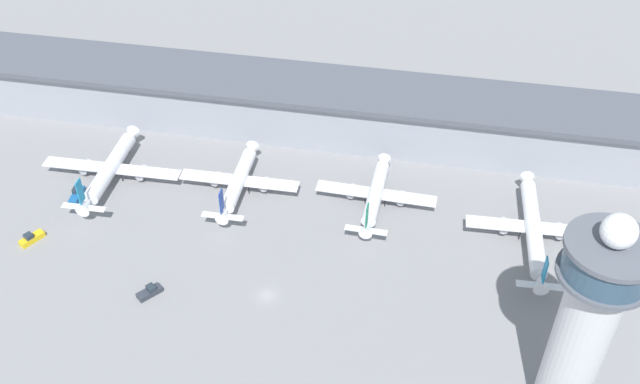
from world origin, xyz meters
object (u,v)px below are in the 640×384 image
(service_truck_catering, at_px, (31,238))
(service_truck_fuel, at_px, (150,292))
(airplane_gate_alpha, at_px, (110,168))
(service_truck_baggage, at_px, (77,195))
(airplane_gate_charlie, at_px, (376,194))
(airplane_gate_bravo, at_px, (238,181))
(airplane_gate_delta, at_px, (533,228))
(control_tower, at_px, (586,320))

(service_truck_catering, relative_size, service_truck_fuel, 1.10)
(airplane_gate_alpha, relative_size, service_truck_baggage, 5.51)
(airplane_gate_charlie, distance_m, service_truck_baggage, 82.31)
(airplane_gate_bravo, xyz_separation_m, service_truck_catering, (-47.07, -29.30, -3.25))
(service_truck_fuel, xyz_separation_m, service_truck_baggage, (-33.05, 30.02, 0.15))
(airplane_gate_bravo, bearing_deg, airplane_gate_alpha, -177.40)
(service_truck_catering, bearing_deg, airplane_gate_charlie, 20.21)
(airplane_gate_delta, bearing_deg, airplane_gate_alpha, 178.54)
(service_truck_fuel, bearing_deg, control_tower, -7.89)
(airplane_gate_delta, height_order, service_truck_baggage, airplane_gate_delta)
(control_tower, bearing_deg, airplane_gate_charlie, 128.84)
(airplane_gate_alpha, bearing_deg, airplane_gate_charlie, 2.79)
(service_truck_catering, xyz_separation_m, service_truck_baggage, (3.68, 18.49, 0.06))
(airplane_gate_delta, xyz_separation_m, service_truck_fuel, (-89.42, -36.20, -3.70))
(service_truck_catering, relative_size, service_truck_baggage, 0.93)
(airplane_gate_delta, distance_m, service_truck_baggage, 122.68)
(airplane_gate_bravo, xyz_separation_m, service_truck_fuel, (-10.34, -40.84, -3.34))
(control_tower, relative_size, airplane_gate_alpha, 1.29)
(airplane_gate_charlie, xyz_separation_m, airplane_gate_delta, (41.21, -6.60, 0.65))
(airplane_gate_bravo, height_order, service_truck_catering, airplane_gate_bravo)
(airplane_gate_alpha, relative_size, service_truck_catering, 5.94)
(service_truck_catering, bearing_deg, airplane_gate_bravo, 31.90)
(airplane_gate_delta, xyz_separation_m, service_truck_catering, (-126.15, -24.66, -3.61))
(service_truck_baggage, bearing_deg, airplane_gate_alpha, 55.00)
(airplane_gate_alpha, xyz_separation_m, service_truck_fuel, (26.66, -39.15, -3.37))
(control_tower, bearing_deg, airplane_gate_delta, 94.24)
(service_truck_fuel, bearing_deg, airplane_gate_alpha, 124.25)
(airplane_gate_alpha, xyz_separation_m, airplane_gate_delta, (116.08, -2.96, 0.33))
(airplane_gate_alpha, height_order, service_truck_baggage, airplane_gate_alpha)
(airplane_gate_alpha, relative_size, airplane_gate_charlie, 1.22)
(control_tower, height_order, service_truck_fuel, control_tower)
(airplane_gate_charlie, distance_m, service_truck_fuel, 64.54)
(airplane_gate_alpha, height_order, airplane_gate_bravo, airplane_gate_alpha)
(airplane_gate_alpha, relative_size, airplane_gate_bravo, 1.20)
(airplane_gate_charlie, bearing_deg, service_truck_baggage, -171.07)
(airplane_gate_alpha, height_order, airplane_gate_charlie, airplane_gate_alpha)
(control_tower, distance_m, airplane_gate_delta, 54.01)
(airplane_gate_delta, bearing_deg, control_tower, -85.76)
(airplane_gate_charlie, distance_m, airplane_gate_delta, 41.74)
(airplane_gate_bravo, relative_size, service_truck_fuel, 5.42)
(control_tower, bearing_deg, service_truck_baggage, 161.21)
(control_tower, xyz_separation_m, airplane_gate_bravo, (-82.72, 53.73, -22.58))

